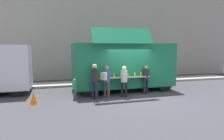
# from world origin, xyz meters

# --- Properties ---
(ground_plane) EXTENTS (60.00, 60.00, 0.00)m
(ground_plane) POSITION_xyz_m (0.00, 0.00, 0.00)
(ground_plane) COLOR #38383D
(curb_strip) EXTENTS (28.00, 1.60, 0.15)m
(curb_strip) POSITION_xyz_m (-3.95, 4.62, 0.07)
(curb_strip) COLOR #9E998E
(curb_strip) RESTS_ON ground
(building_behind) EXTENTS (32.00, 2.40, 7.62)m
(building_behind) POSITION_xyz_m (-2.95, 8.52, 3.81)
(building_behind) COLOR gray
(building_behind) RESTS_ON ground
(food_truck_main) EXTENTS (5.94, 3.15, 3.64)m
(food_truck_main) POSITION_xyz_m (0.06, 2.00, 1.56)
(food_truck_main) COLOR #19724D
(food_truck_main) RESTS_ON ground
(traffic_cone_orange) EXTENTS (0.36, 0.36, 0.55)m
(traffic_cone_orange) POSITION_xyz_m (-4.94, 0.12, 0.28)
(traffic_cone_orange) COLOR orange
(traffic_cone_orange) RESTS_ON ground
(trash_bin) EXTENTS (0.60, 0.60, 0.92)m
(trash_bin) POSITION_xyz_m (4.30, 4.32, 0.46)
(trash_bin) COLOR #2F643A
(trash_bin) RESTS_ON ground
(customer_front_ordering) EXTENTS (0.33, 0.33, 1.63)m
(customer_front_ordering) POSITION_xyz_m (-0.49, 0.26, 0.97)
(customer_front_ordering) COLOR black
(customer_front_ordering) RESTS_ON ground
(customer_mid_with_backpack) EXTENTS (0.53, 0.50, 1.66)m
(customer_mid_with_backpack) POSITION_xyz_m (-1.42, 0.37, 1.02)
(customer_mid_with_backpack) COLOR #4B4645
(customer_mid_with_backpack) RESTS_ON ground
(customer_rear_waiting) EXTENTS (0.36, 0.36, 1.77)m
(customer_rear_waiting) POSITION_xyz_m (-2.05, 0.29, 1.06)
(customer_rear_waiting) COLOR #1D2536
(customer_rear_waiting) RESTS_ON ground
(customer_extra_browsing) EXTENTS (0.32, 0.32, 1.59)m
(customer_extra_browsing) POSITION_xyz_m (0.94, 0.63, 0.95)
(customer_extra_browsing) COLOR #1D2338
(customer_extra_browsing) RESTS_ON ground
(child_near_queue) EXTENTS (0.21, 0.21, 1.04)m
(child_near_queue) POSITION_xyz_m (-3.02, 0.53, 0.62)
(child_near_queue) COLOR #4B4A40
(child_near_queue) RESTS_ON ground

